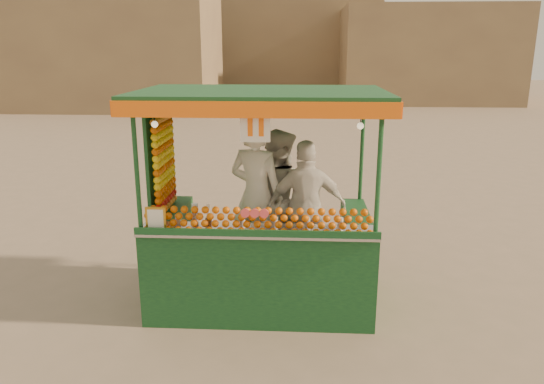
# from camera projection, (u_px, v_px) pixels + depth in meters

# --- Properties ---
(ground) EXTENTS (90.00, 90.00, 0.00)m
(ground) POSITION_uv_depth(u_px,v_px,m) (276.00, 302.00, 5.98)
(ground) COLOR #766754
(ground) RESTS_ON ground
(building_left) EXTENTS (10.00, 6.00, 6.00)m
(building_left) POSITION_uv_depth(u_px,v_px,m) (110.00, 45.00, 24.88)
(building_left) COLOR olive
(building_left) RESTS_ON ground
(building_right) EXTENTS (9.00, 6.00, 5.00)m
(building_right) POSITION_uv_depth(u_px,v_px,m) (426.00, 55.00, 28.01)
(building_right) COLOR olive
(building_right) RESTS_ON ground
(building_center) EXTENTS (14.00, 7.00, 7.00)m
(building_center) POSITION_uv_depth(u_px,v_px,m) (268.00, 38.00, 33.99)
(building_center) COLOR olive
(building_center) RESTS_ON ground
(juice_cart) EXTENTS (2.66, 1.72, 2.42)m
(juice_cart) POSITION_uv_depth(u_px,v_px,m) (255.00, 239.00, 5.75)
(juice_cart) COLOR #0F391F
(juice_cart) RESTS_ON ground
(vendor_left) EXTENTS (0.78, 0.67, 1.82)m
(vendor_left) POSITION_uv_depth(u_px,v_px,m) (257.00, 196.00, 5.96)
(vendor_left) COLOR white
(vendor_left) RESTS_ON ground
(vendor_middle) EXTENTS (1.02, 1.00, 1.66)m
(vendor_middle) POSITION_uv_depth(u_px,v_px,m) (279.00, 197.00, 6.20)
(vendor_middle) COLOR beige
(vendor_middle) RESTS_ON ground
(vendor_right) EXTENTS (0.97, 0.52, 1.58)m
(vendor_right) POSITION_uv_depth(u_px,v_px,m) (306.00, 208.00, 5.91)
(vendor_right) COLOR silver
(vendor_right) RESTS_ON ground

